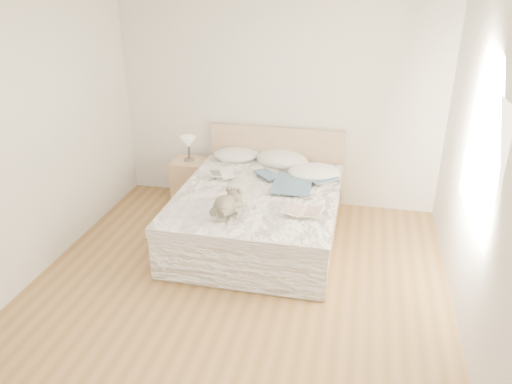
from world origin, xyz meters
The scene contains 16 objects.
floor centered at (0.00, 0.00, 0.00)m, with size 4.00×4.50×0.00m, color brown.
wall_back centered at (0.00, 2.25, 1.35)m, with size 4.00×0.02×2.70m, color silver.
wall_front centered at (0.00, -2.25, 1.35)m, with size 4.00×0.02×2.70m, color silver.
wall_left centered at (-2.00, 0.00, 1.35)m, with size 0.02×4.50×2.70m, color silver.
wall_right centered at (2.00, 0.00, 1.35)m, with size 0.02×4.50×2.70m, color silver.
window centered at (1.99, 0.30, 1.45)m, with size 0.02×1.30×1.10m, color white.
bed centered at (0.00, 1.19, 0.31)m, with size 1.72×2.14×1.00m.
nightstand centered at (-1.07, 1.95, 0.28)m, with size 0.45×0.40×0.56m, color tan.
table_lamp centered at (-1.08, 1.96, 0.79)m, with size 0.23×0.23×0.31m.
pillow_left centered at (-0.49, 2.07, 0.64)m, with size 0.58×0.41×0.17m, color silver.
pillow_middle centered at (0.10, 2.03, 0.64)m, with size 0.68×0.47×0.20m, color white.
pillow_right centered at (0.54, 1.69, 0.64)m, with size 0.61×0.43×0.18m, color white.
blouse centered at (0.34, 1.34, 0.63)m, with size 0.66×0.70×0.03m, color #314B64, non-canonical shape.
photo_book centered at (-0.49, 1.41, 0.63)m, with size 0.30×0.20×0.02m, color white.
childrens_book centered at (0.55, 0.69, 0.63)m, with size 0.40×0.27×0.03m, color beige.
teddy_bear centered at (-0.20, 0.49, 0.65)m, with size 0.26×0.37×0.20m, color #5D5547, non-canonical shape.
Camera 1 is at (1.04, -3.70, 2.84)m, focal length 35.00 mm.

